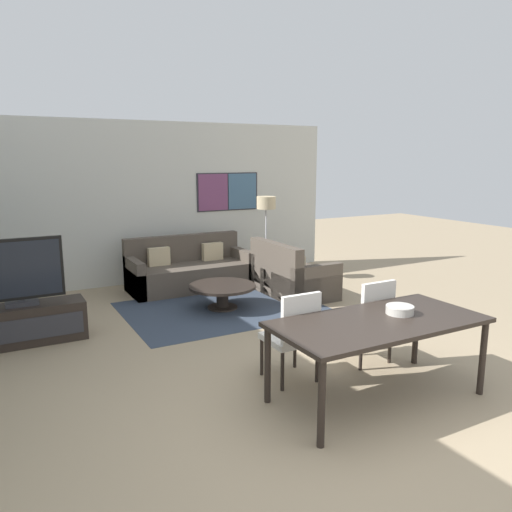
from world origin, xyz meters
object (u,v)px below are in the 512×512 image
Objects in this scene: dining_chair_centre at (370,317)px; sofa_side at (290,278)px; fruit_bowl at (400,309)px; floor_lamp at (266,210)px; dining_chair_left at (294,332)px; sofa_main at (189,271)px; television at (19,273)px; tv_console at (24,324)px; coffee_table at (222,291)px; dining_table at (379,327)px.

sofa_side is at bearing 75.16° from dining_chair_centre.
dining_chair_centre is 0.71m from fruit_bowl.
dining_chair_centre is 0.61× the size of floor_lamp.
dining_chair_left is 0.61× the size of floor_lamp.
floor_lamp is at bearing -6.69° from sofa_main.
dining_chair_left is at bearing -95.95° from sofa_main.
floor_lamp reaches higher than dining_chair_left.
sofa_main reaches higher than fruit_bowl.
television is 4.02m from dining_chair_centre.
dining_chair_centre reaches higher than tv_console.
tv_console is at bearing -176.64° from coffee_table.
tv_console is 3.06m from sofa_main.
tv_console is 3.94m from sofa_side.
television reaches higher than dining_chair_left.
television reaches higher than fruit_bowl.
fruit_bowl is (0.77, -0.61, 0.29)m from dining_chair_left.
floor_lamp is at bearing 18.38° from tv_console.
sofa_main is (2.66, 1.52, -0.58)m from television.
tv_console is at bearing 143.36° from dining_chair_centre.
dining_chair_centre is 3.92m from floor_lamp.
fruit_bowl is 4.51m from floor_lamp.
sofa_side is 0.71× the size of dining_table.
dining_chair_left is at bearing -99.08° from coffee_table.
dining_chair_left is at bearing -179.42° from dining_chair_centre.
sofa_main is at bearing 98.06° from dining_chair_centre.
dining_chair_centre is (0.55, -3.91, 0.23)m from sofa_main.
floor_lamp is (1.82, 3.75, 0.77)m from dining_chair_left.
sofa_main is 2.21× the size of dining_chair_left.
tv_console reaches higher than coffee_table.
floor_lamp reaches higher than dining_chair_centre.
dining_table is at bearing -48.15° from television.
television is 3.31m from dining_chair_left.
sofa_side reaches higher than fruit_bowl.
sofa_main and sofa_side have the same top height.
floor_lamp reaches higher than coffee_table.
tv_console is 0.68× the size of sofa_main.
dining_chair_left is at bearing 141.74° from fruit_bowl.
dining_table is 4.64m from floor_lamp.
dining_table is at bearing -89.09° from sofa_main.
dining_chair_left is 3.56× the size of fruit_bowl.
dining_chair_left reaches higher than fruit_bowl.
sofa_main is at bearing 90.91° from dining_table.
television is at bearing 135.14° from fruit_bowl.
fruit_bowl is (0.36, -4.53, 0.51)m from sofa_main.
fruit_bowl is (0.29, 0.04, 0.11)m from dining_table.
coffee_table is 0.65× the size of floor_lamp.
television is 0.50× the size of dining_table.
sofa_main is at bearing 29.76° from tv_console.
dining_chair_left and dining_chair_centre have the same top height.
dining_chair_left is at bearing -46.82° from tv_console.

